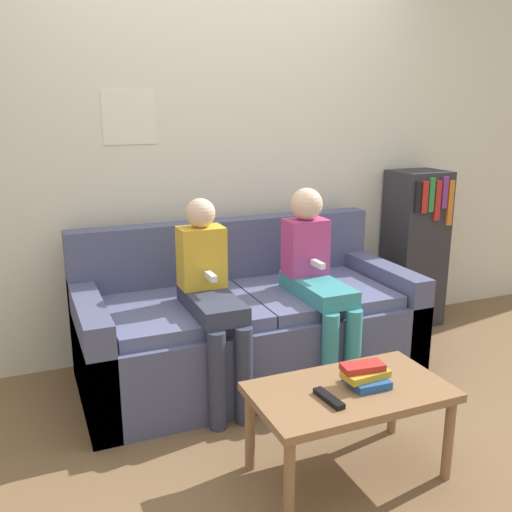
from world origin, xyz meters
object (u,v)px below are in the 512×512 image
Objects in this scene: coffee_table at (350,399)px; tv_remote at (329,398)px; person_left at (211,293)px; person_right at (317,275)px; couch at (247,327)px; bookshelf at (414,248)px.

tv_remote reaches higher than coffee_table.
person_left is (-0.33, 0.84, 0.26)m from coffee_table.
tv_remote is at bearing -115.59° from person_right.
couch is 11.06× the size of tv_remote.
coffee_table is 0.94m from person_left.
person_right is at bearing 70.64° from coffee_table.
bookshelf is at bearing 44.75° from coffee_table.
person_right reaches higher than tv_remote.
coffee_table is 0.74× the size of bookshelf.
person_right is 0.99× the size of bookshelf.
couch is 2.31× the size of coffee_table.
bookshelf reaches higher than person_right.
couch is at bearing 36.85° from person_left.
coffee_table is 0.16m from tv_remote.
couch is 1.48m from bookshelf.
couch is at bearing 148.61° from person_right.
bookshelf reaches higher than tv_remote.
couch is 1.74× the size of person_right.
coffee_table is 1.96m from bookshelf.
tv_remote is 2.09m from bookshelf.
coffee_table is 0.94m from person_right.
coffee_table is (0.04, -1.06, 0.06)m from couch.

